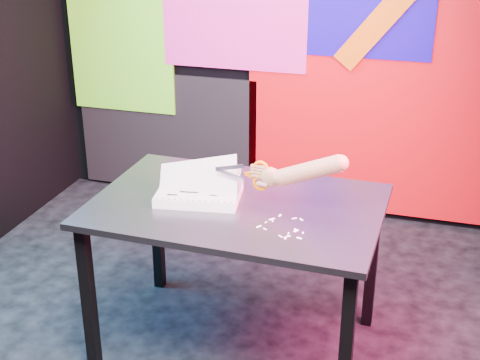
% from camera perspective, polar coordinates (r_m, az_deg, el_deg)
% --- Properties ---
extents(room, '(3.01, 3.01, 2.71)m').
position_cam_1_polar(room, '(2.88, -4.38, 10.19)').
color(room, black).
rests_on(room, ground).
extents(backdrop, '(2.88, 0.05, 2.08)m').
position_cam_1_polar(backdrop, '(4.32, 3.53, 9.28)').
color(backdrop, red).
rests_on(backdrop, ground).
extents(work_table, '(1.28, 0.87, 0.75)m').
position_cam_1_polar(work_table, '(2.97, -0.26, -3.44)').
color(work_table, black).
rests_on(work_table, ground).
extents(printout_stack, '(0.41, 0.32, 0.19)m').
position_cam_1_polar(printout_stack, '(2.97, -3.50, -1.13)').
color(printout_stack, white).
rests_on(printout_stack, work_table).
extents(scissors, '(0.25, 0.03, 0.14)m').
position_cam_1_polar(scissors, '(2.86, 1.45, 0.41)').
color(scissors, '#A6ABC3').
rests_on(scissors, printout_stack).
extents(hand_forearm, '(0.41, 0.10, 0.19)m').
position_cam_1_polar(hand_forearm, '(2.79, 5.40, 0.72)').
color(hand_forearm, '#AF6E4E').
rests_on(hand_forearm, work_table).
extents(paper_clippings, '(0.20, 0.21, 0.00)m').
position_cam_1_polar(paper_clippings, '(2.73, 3.75, -4.04)').
color(paper_clippings, white).
rests_on(paper_clippings, work_table).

